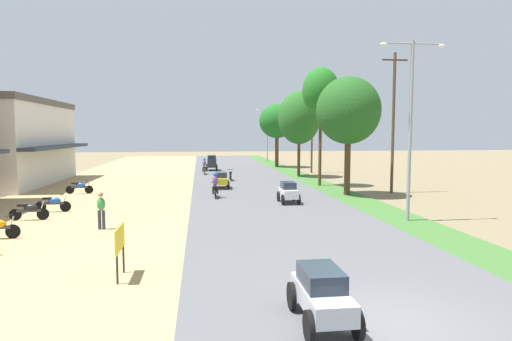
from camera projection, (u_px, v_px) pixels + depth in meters
ground_plane at (386, 327)px, 9.37m from camera, size 180.00×180.00×0.00m
road_strip at (386, 325)px, 9.37m from camera, size 9.00×140.00×0.08m
parked_motorbike_third at (30, 210)px, 20.50m from camera, size 1.80×0.54×0.94m
parked_motorbike_fourth at (53, 203)px, 22.66m from camera, size 1.80×0.54×0.94m
parked_motorbike_fifth at (80, 187)px, 29.47m from camera, size 1.80×0.54×0.94m
street_signboard at (120, 242)px, 12.26m from camera, size 0.06×1.30×1.50m
pedestrian_on_shoulder at (101, 208)px, 18.54m from camera, size 0.39×0.29×1.62m
median_tree_nearest at (348, 111)px, 28.54m from camera, size 4.23×4.23×7.84m
median_tree_second at (321, 92)px, 33.58m from camera, size 2.86×2.86×9.21m
median_tree_third at (299, 118)px, 40.89m from camera, size 4.00×4.00×8.07m
median_tree_fourth at (277, 121)px, 52.62m from camera, size 4.31×4.31×7.65m
streetlamp_near at (411, 119)px, 20.11m from camera, size 3.16×0.20×8.37m
streetlamp_mid at (267, 131)px, 62.52m from camera, size 3.16×0.20×7.66m
utility_pole_near at (312, 128)px, 45.32m from camera, size 1.80×0.20×9.10m
utility_pole_far at (393, 121)px, 29.97m from camera, size 1.80×0.20×9.67m
car_sedan_silver at (322, 293)px, 9.35m from camera, size 1.10×2.26×1.19m
car_hatchback_white at (288, 192)px, 25.51m from camera, size 1.04×2.00×1.23m
car_sedan_yellow at (221, 179)px, 32.38m from camera, size 1.10×2.26×1.19m
car_van_charcoal at (212, 162)px, 47.76m from camera, size 1.19×2.41×1.67m
motorbike_foreground_rider at (215, 185)px, 27.57m from camera, size 0.54×1.80×1.66m
motorbike_ahead_second at (230, 175)px, 37.70m from camera, size 0.54×1.80×0.94m
motorbike_ahead_third at (204, 167)px, 43.21m from camera, size 0.54×1.80×1.66m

